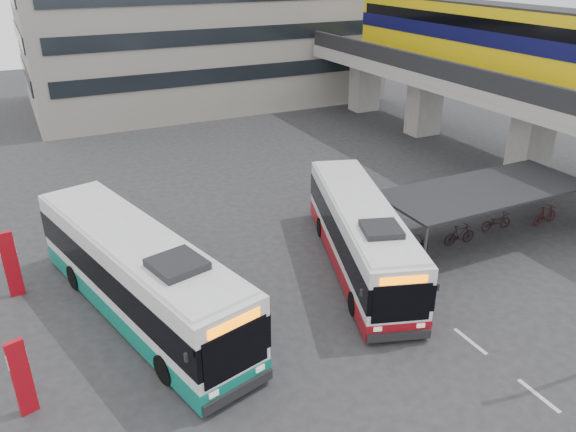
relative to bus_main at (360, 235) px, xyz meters
name	(u,v)px	position (x,y,z in m)	size (l,w,h in m)	color
ground	(364,315)	(-1.84, -3.21, -1.51)	(120.00, 120.00, 0.00)	#28282B
viaduct	(477,59)	(15.16, 10.15, 4.72)	(8.00, 32.00, 9.68)	gray
bike_shelter	(482,206)	(6.61, -0.21, 0.13)	(10.00, 4.00, 2.54)	#595B60
road_markings	(470,341)	(0.66, -6.21, -1.51)	(0.15, 7.60, 0.01)	beige
bus_main	(360,235)	(0.00, 0.00, 0.00)	(5.75, 11.20, 3.26)	white
bus_teal	(139,275)	(-9.29, 0.57, 0.17)	(5.60, 12.49, 3.61)	white
pedestrian	(208,319)	(-7.58, -2.16, -0.57)	(0.69, 0.45, 1.88)	black
sign_totem_south	(22,377)	(-13.50, -2.97, -0.18)	(0.55, 0.30, 2.58)	#A00914
sign_totem_north	(11,263)	(-13.50, 4.10, -0.08)	(0.60, 0.23, 2.79)	#A00914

